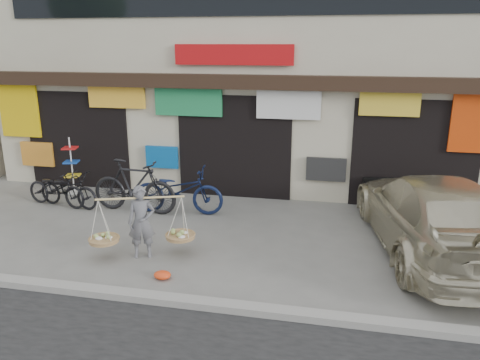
% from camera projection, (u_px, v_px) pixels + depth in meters
% --- Properties ---
extents(ground, '(70.00, 70.00, 0.00)m').
position_uv_depth(ground, '(197.00, 250.00, 9.36)').
color(ground, slate).
rests_on(ground, ground).
extents(kerb, '(70.00, 0.25, 0.12)m').
position_uv_depth(kerb, '(160.00, 299.00, 7.47)').
color(kerb, gray).
rests_on(kerb, ground).
extents(shophouse_block, '(14.00, 6.32, 7.00)m').
position_uv_depth(shophouse_block, '(255.00, 61.00, 14.41)').
color(shophouse_block, beige).
rests_on(shophouse_block, ground).
extents(street_vendor, '(1.92, 1.03, 1.42)m').
position_uv_depth(street_vendor, '(142.00, 225.00, 8.91)').
color(street_vendor, slate).
rests_on(street_vendor, ground).
extents(bike_0, '(1.84, 0.93, 0.92)m').
position_uv_depth(bike_0, '(68.00, 189.00, 11.70)').
color(bike_0, black).
rests_on(bike_0, ground).
extents(bike_1, '(2.23, 0.79, 1.31)m').
position_uv_depth(bike_1, '(134.00, 186.00, 11.29)').
color(bike_1, black).
rests_on(bike_1, ground).
extents(bike_2, '(2.23, 0.91, 1.15)m').
position_uv_depth(bike_2, '(178.00, 190.00, 11.23)').
color(bike_2, '#111C3F').
rests_on(bike_2, ground).
extents(bike_3, '(1.84, 0.93, 0.92)m').
position_uv_depth(bike_3, '(56.00, 188.00, 11.76)').
color(bike_3, black).
rests_on(bike_3, ground).
extents(suv, '(2.96, 5.60, 1.55)m').
position_uv_depth(suv, '(433.00, 214.00, 9.14)').
color(suv, beige).
rests_on(suv, ground).
extents(display_rack, '(0.45, 0.45, 1.55)m').
position_uv_depth(display_rack, '(72.00, 171.00, 12.77)').
color(display_rack, silver).
rests_on(display_rack, ground).
extents(red_bag, '(0.31, 0.25, 0.14)m').
position_uv_depth(red_bag, '(162.00, 275.00, 8.20)').
color(red_bag, '#F04216').
rests_on(red_bag, ground).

